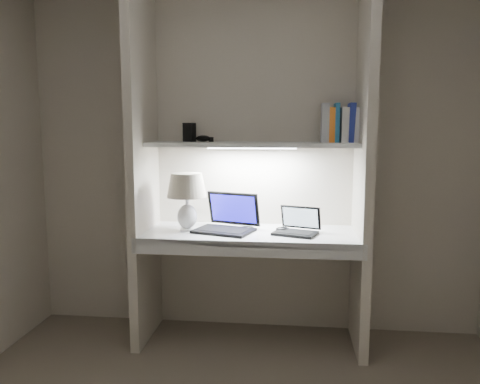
# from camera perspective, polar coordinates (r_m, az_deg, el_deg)

# --- Properties ---
(back_wall) EXTENTS (3.20, 0.01, 2.50)m
(back_wall) POSITION_cam_1_polar(r_m,az_deg,el_deg) (3.35, 1.70, 4.21)
(back_wall) COLOR beige
(back_wall) RESTS_ON floor
(alcove_panel_left) EXTENTS (0.06, 0.55, 2.50)m
(alcove_panel_left) POSITION_cam_1_polar(r_m,az_deg,el_deg) (3.23, -11.76, 3.91)
(alcove_panel_left) COLOR beige
(alcove_panel_left) RESTS_ON floor
(alcove_panel_right) EXTENTS (0.06, 0.55, 2.50)m
(alcove_panel_right) POSITION_cam_1_polar(r_m,az_deg,el_deg) (3.10, 14.87, 3.66)
(alcove_panel_right) COLOR beige
(alcove_panel_right) RESTS_ON floor
(desk) EXTENTS (1.40, 0.55, 0.04)m
(desk) POSITION_cam_1_polar(r_m,az_deg,el_deg) (3.15, 1.26, -5.21)
(desk) COLOR white
(desk) RESTS_ON alcove_panel_left
(desk_apron) EXTENTS (1.46, 0.03, 0.10)m
(desk_apron) POSITION_cam_1_polar(r_m,az_deg,el_deg) (2.91, 0.80, -6.93)
(desk_apron) COLOR silver
(desk_apron) RESTS_ON desk
(shelf) EXTENTS (1.40, 0.36, 0.03)m
(shelf) POSITION_cam_1_polar(r_m,az_deg,el_deg) (3.17, 1.45, 5.81)
(shelf) COLOR silver
(shelf) RESTS_ON back_wall
(strip_light) EXTENTS (0.60, 0.04, 0.02)m
(strip_light) POSITION_cam_1_polar(r_m,az_deg,el_deg) (3.17, 1.44, 5.41)
(strip_light) COLOR white
(strip_light) RESTS_ON shelf
(table_lamp) EXTENTS (0.27, 0.27, 0.39)m
(table_lamp) POSITION_cam_1_polar(r_m,az_deg,el_deg) (3.15, -6.51, -0.02)
(table_lamp) COLOR white
(table_lamp) RESTS_ON desk
(laptop_main) EXTENTS (0.45, 0.42, 0.25)m
(laptop_main) POSITION_cam_1_polar(r_m,az_deg,el_deg) (3.18, -1.54, -3.69)
(laptop_main) COLOR black
(laptop_main) RESTS_ON desk
(laptop_netbook) EXTENTS (0.33, 0.31, 0.17)m
(laptop_netbook) POSITION_cam_1_polar(r_m,az_deg,el_deg) (3.11, 6.98, -4.30)
(laptop_netbook) COLOR black
(laptop_netbook) RESTS_ON desk
(speaker) EXTENTS (0.12, 0.10, 0.14)m
(speaker) POSITION_cam_1_polar(r_m,az_deg,el_deg) (3.36, 0.06, -2.82)
(speaker) COLOR silver
(speaker) RESTS_ON desk
(mouse) EXTENTS (0.10, 0.07, 0.03)m
(mouse) POSITION_cam_1_polar(r_m,az_deg,el_deg) (3.16, 5.23, -4.55)
(mouse) COLOR black
(mouse) RESTS_ON desk
(cable_coil) EXTENTS (0.11, 0.11, 0.01)m
(cable_coil) POSITION_cam_1_polar(r_m,az_deg,el_deg) (3.24, 0.84, -4.39)
(cable_coil) COLOR black
(cable_coil) RESTS_ON desk
(sticky_note) EXTENTS (0.08, 0.08, 0.00)m
(sticky_note) POSITION_cam_1_polar(r_m,az_deg,el_deg) (3.16, -5.25, -4.81)
(sticky_note) COLOR gold
(sticky_note) RESTS_ON desk
(book_row) EXTENTS (0.24, 0.17, 0.26)m
(book_row) POSITION_cam_1_polar(r_m,az_deg,el_deg) (3.21, 12.02, 8.12)
(book_row) COLOR white
(book_row) RESTS_ON shelf
(shelf_box) EXTENTS (0.09, 0.08, 0.13)m
(shelf_box) POSITION_cam_1_polar(r_m,az_deg,el_deg) (3.33, -6.19, 7.25)
(shelf_box) COLOR black
(shelf_box) RESTS_ON shelf
(shelf_gadget) EXTENTS (0.12, 0.10, 0.04)m
(shelf_gadget) POSITION_cam_1_polar(r_m,az_deg,el_deg) (3.28, -4.51, 6.53)
(shelf_gadget) COLOR black
(shelf_gadget) RESTS_ON shelf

